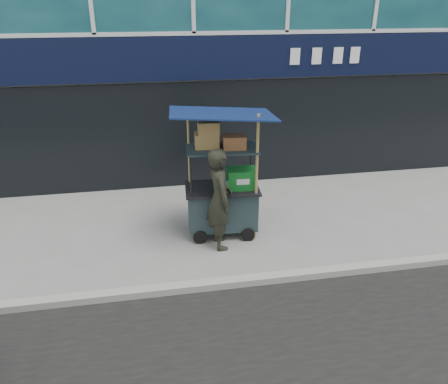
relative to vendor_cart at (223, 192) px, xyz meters
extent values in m
plane|color=slate|center=(-0.18, -1.49, -0.84)|extent=(80.00, 80.00, 0.00)
cube|color=gray|center=(-0.18, -1.69, -0.78)|extent=(80.00, 0.18, 0.12)
cube|color=black|center=(-0.18, 2.37, 2.06)|extent=(15.68, 0.06, 0.90)
cube|color=black|center=(-0.18, 2.41, 0.36)|extent=(15.68, 0.04, 2.40)
cube|color=black|center=(-0.02, 0.01, -0.32)|extent=(1.30, 0.81, 0.73)
cylinder|color=black|center=(-0.48, -0.34, -0.71)|extent=(0.25, 0.07, 0.25)
cylinder|color=black|center=(0.39, -0.41, -0.71)|extent=(0.25, 0.07, 0.25)
cube|color=black|center=(-0.02, 0.01, 0.07)|extent=(1.38, 0.90, 0.04)
cylinder|color=black|center=(-0.61, -0.26, 0.43)|extent=(0.03, 0.03, 0.78)
cylinder|color=black|center=(0.53, -0.34, 0.43)|extent=(0.03, 0.03, 0.78)
cylinder|color=black|center=(-0.57, 0.36, 0.43)|extent=(0.03, 0.03, 0.78)
cylinder|color=black|center=(0.57, 0.28, 0.43)|extent=(0.03, 0.03, 0.78)
cube|color=black|center=(-0.02, 0.01, 0.82)|extent=(1.30, 0.81, 0.03)
cylinder|color=olive|center=(0.53, -0.34, 0.33)|extent=(0.06, 0.06, 2.34)
cylinder|color=olive|center=(-0.57, 0.36, 0.28)|extent=(0.04, 0.04, 2.23)
cube|color=#0C1843|center=(-0.02, 0.01, 1.45)|extent=(1.84, 1.37, 0.21)
cube|color=#106926|center=(0.33, -0.07, 0.27)|extent=(0.54, 0.40, 0.36)
cylinder|color=silver|center=(0.03, -0.20, 0.19)|extent=(0.07, 0.07, 0.21)
cylinder|color=#1743AD|center=(0.03, -0.20, 0.31)|extent=(0.04, 0.04, 0.02)
cube|color=olive|center=(-0.27, 0.08, 0.97)|extent=(0.44, 0.34, 0.26)
cube|color=olive|center=(0.19, -0.06, 0.95)|extent=(0.41, 0.32, 0.23)
cube|color=olive|center=(-0.24, 0.05, 1.20)|extent=(0.38, 0.30, 0.21)
imported|color=black|center=(-0.14, -0.46, 0.08)|extent=(0.50, 0.70, 1.83)
camera|label=1|loc=(-1.28, -7.16, 3.24)|focal=35.00mm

